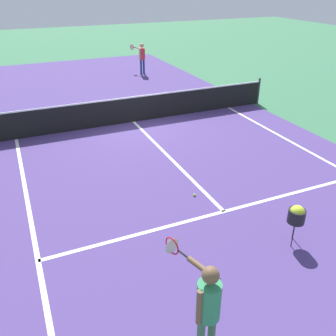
{
  "coord_description": "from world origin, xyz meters",
  "views": [
    {
      "loc": [
        -3.99,
        -12.3,
        4.82
      ],
      "look_at": [
        -1.08,
        -5.65,
        1.0
      ],
      "focal_mm": 39.22,
      "sensor_mm": 36.0,
      "label": 1
    }
  ],
  "objects_px": {
    "player_near": "(207,303)",
    "ball_hopper": "(297,215)",
    "net": "(133,109)",
    "tennis_ball_mid_court": "(195,195)",
    "player_far": "(142,55)"
  },
  "relations": [
    {
      "from": "player_far",
      "to": "tennis_ball_mid_court",
      "type": "xyz_separation_m",
      "value": [
        -3.18,
        -12.41,
        -0.98
      ]
    },
    {
      "from": "net",
      "to": "ball_hopper",
      "type": "relative_size",
      "value": 12.76
    },
    {
      "from": "player_far",
      "to": "tennis_ball_mid_court",
      "type": "height_order",
      "value": "player_far"
    },
    {
      "from": "player_far",
      "to": "player_near",
      "type": "bearing_deg",
      "value": -107.16
    },
    {
      "from": "net",
      "to": "tennis_ball_mid_court",
      "type": "distance_m",
      "value": 5.56
    },
    {
      "from": "ball_hopper",
      "to": "tennis_ball_mid_court",
      "type": "relative_size",
      "value": 13.25
    },
    {
      "from": "player_near",
      "to": "ball_hopper",
      "type": "bearing_deg",
      "value": 27.65
    },
    {
      "from": "net",
      "to": "ball_hopper",
      "type": "height_order",
      "value": "net"
    },
    {
      "from": "net",
      "to": "ball_hopper",
      "type": "xyz_separation_m",
      "value": [
        0.69,
        -7.89,
        0.18
      ]
    },
    {
      "from": "net",
      "to": "player_near",
      "type": "bearing_deg",
      "value": -102.96
    },
    {
      "from": "player_near",
      "to": "tennis_ball_mid_court",
      "type": "xyz_separation_m",
      "value": [
        1.85,
        3.85,
        -1.0
      ]
    },
    {
      "from": "ball_hopper",
      "to": "tennis_ball_mid_court",
      "type": "bearing_deg",
      "value": 113.05
    },
    {
      "from": "player_near",
      "to": "player_far",
      "type": "bearing_deg",
      "value": 72.84
    },
    {
      "from": "ball_hopper",
      "to": "tennis_ball_mid_court",
      "type": "xyz_separation_m",
      "value": [
        -1.0,
        2.36,
        -0.64
      ]
    },
    {
      "from": "player_near",
      "to": "ball_hopper",
      "type": "height_order",
      "value": "player_near"
    }
  ]
}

